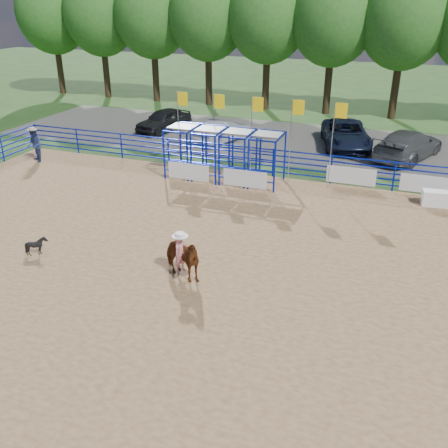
{
  "coord_description": "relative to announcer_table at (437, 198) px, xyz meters",
  "views": [
    {
      "loc": [
        6.2,
        -14.07,
        8.79
      ],
      "look_at": [
        0.62,
        1.0,
        1.3
      ],
      "focal_mm": 40.0,
      "sensor_mm": 36.0,
      "label": 1
    }
  ],
  "objects": [
    {
      "name": "ground",
      "position": [
        -7.99,
        -8.77,
        -0.37
      ],
      "size": [
        120.0,
        120.0,
        0.0
      ],
      "primitive_type": "plane",
      "color": "#335723",
      "rests_on": "ground"
    },
    {
      "name": "arena_dirt",
      "position": [
        -7.99,
        -8.77,
        -0.36
      ],
      "size": [
        30.0,
        20.0,
        0.02
      ],
      "primitive_type": "cube",
      "color": "#A57C52",
      "rests_on": "ground"
    },
    {
      "name": "gravel_strip",
      "position": [
        -7.99,
        8.23,
        -0.36
      ],
      "size": [
        40.0,
        10.0,
        0.01
      ],
      "primitive_type": "cube",
      "color": "slate",
      "rests_on": "ground"
    },
    {
      "name": "announcer_table",
      "position": [
        0.0,
        0.0,
        0.0
      ],
      "size": [
        1.38,
        0.78,
        0.7
      ],
      "primitive_type": "cube",
      "rotation": [
        0.0,
        0.0,
        0.14
      ],
      "color": "white",
      "rests_on": "arena_dirt"
    },
    {
      "name": "horse_and_rider",
      "position": [
        -8.17,
        -9.73,
        0.51
      ],
      "size": [
        2.03,
        1.5,
        2.35
      ],
      "color": "brown",
      "rests_on": "arena_dirt"
    },
    {
      "name": "calf",
      "position": [
        -13.82,
        -10.06,
        0.01
      ],
      "size": [
        0.73,
        0.67,
        0.72
      ],
      "primitive_type": "imported",
      "rotation": [
        0.0,
        0.0,
        1.42
      ],
      "color": "black",
      "rests_on": "arena_dirt"
    },
    {
      "name": "spectator_cowboy",
      "position": [
        -21.26,
        -0.96,
        0.62
      ],
      "size": [
        1.15,
        1.11,
        1.93
      ],
      "color": "navy",
      "rests_on": "arena_dirt"
    },
    {
      "name": "car_a",
      "position": [
        -17.54,
        7.76,
        0.4
      ],
      "size": [
        2.87,
        4.78,
        1.52
      ],
      "primitive_type": "imported",
      "rotation": [
        0.0,
        0.0,
        -0.25
      ],
      "color": "black",
      "rests_on": "gravel_strip"
    },
    {
      "name": "car_b",
      "position": [
        -12.78,
        6.6,
        0.35
      ],
      "size": [
        2.88,
        4.56,
        1.42
      ],
      "primitive_type": "imported",
      "rotation": [
        0.0,
        0.0,
        2.79
      ],
      "color": "#989AA0",
      "rests_on": "gravel_strip"
    },
    {
      "name": "car_c",
      "position": [
        -5.22,
        8.2,
        0.44
      ],
      "size": [
        4.01,
        6.2,
        1.59
      ],
      "primitive_type": "imported",
      "rotation": [
        0.0,
        0.0,
        0.26
      ],
      "color": "#141B34",
      "rests_on": "gravel_strip"
    },
    {
      "name": "car_d",
      "position": [
        -1.53,
        6.96,
        0.47
      ],
      "size": [
        4.24,
        6.14,
        1.65
      ],
      "primitive_type": "imported",
      "rotation": [
        0.0,
        0.0,
        2.76
      ],
      "color": "#535356",
      "rests_on": "gravel_strip"
    },
    {
      "name": "perimeter_fence",
      "position": [
        -7.99,
        -8.77,
        0.38
      ],
      "size": [
        30.1,
        20.1,
        1.5
      ],
      "color": "#081DB4",
      "rests_on": "ground"
    },
    {
      "name": "chute_assembly",
      "position": [
        -9.89,
        0.07,
        0.89
      ],
      "size": [
        19.32,
        2.41,
        4.2
      ],
      "color": "#081DB4",
      "rests_on": "ground"
    },
    {
      "name": "treeline",
      "position": [
        -7.99,
        17.23,
        7.17
      ],
      "size": [
        56.4,
        6.4,
        11.24
      ],
      "color": "#3F2B19",
      "rests_on": "ground"
    }
  ]
}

